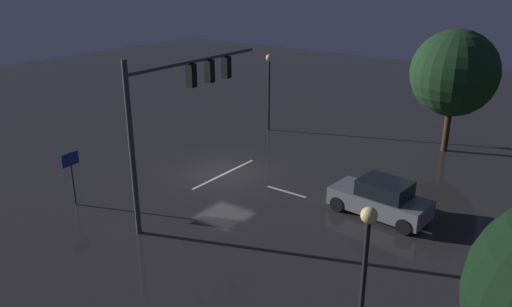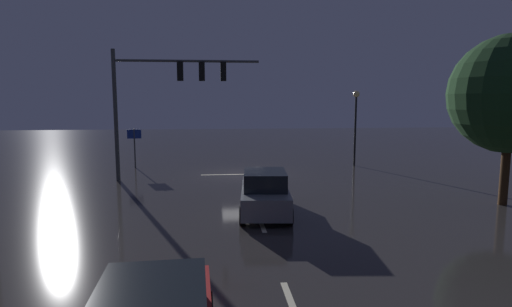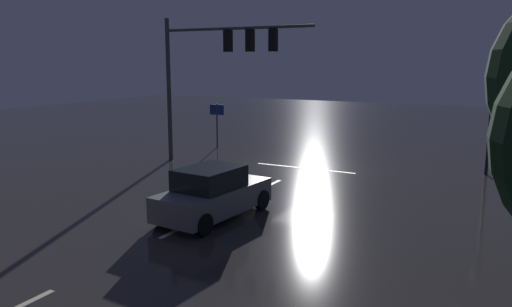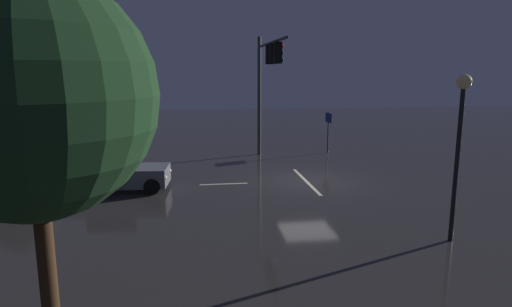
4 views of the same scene
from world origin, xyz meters
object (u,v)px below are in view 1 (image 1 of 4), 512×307
Objects in this scene: traffic_signal_assembly at (180,97)px; car_approaching at (381,199)px; street_lamp_left_kerb at (269,78)px; route_sign at (71,167)px; tree_left_far at (454,73)px; street_lamp_right_kerb at (366,255)px.

traffic_signal_assembly reaches higher than car_approaching.
traffic_signal_assembly reaches higher than street_lamp_left_kerb.
route_sign is 0.36× the size of tree_left_far.
traffic_signal_assembly is 1.57× the size of street_lamp_left_kerb.
car_approaching is 9.40m from street_lamp_right_kerb.
car_approaching is 0.63× the size of tree_left_far.
street_lamp_right_kerb is at bearing 84.79° from route_sign.
car_approaching is 1.74× the size of route_sign.
street_lamp_left_kerb is at bearing -75.79° from tree_left_far.
street_lamp_left_kerb is at bearing 177.48° from route_sign.
traffic_signal_assembly is at bearing -58.68° from car_approaching.
tree_left_far is at bearing 146.62° from route_sign.
tree_left_far is (-2.75, 10.85, 1.12)m from street_lamp_left_kerb.
street_lamp_left_kerb reaches higher than route_sign.
street_lamp_left_kerb is (-7.50, -11.13, 2.74)m from car_approaching.
traffic_signal_assembly is 6.11m from route_sign.
car_approaching is 0.96× the size of street_lamp_right_kerb.
street_lamp_right_kerb is at bearing 41.38° from street_lamp_left_kerb.
route_sign is 21.08m from tree_left_far.
tree_left_far is (-18.79, -3.29, 1.36)m from street_lamp_right_kerb.
street_lamp_right_kerb is at bearing 68.73° from traffic_signal_assembly.
traffic_signal_assembly reaches higher than street_lamp_right_kerb.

